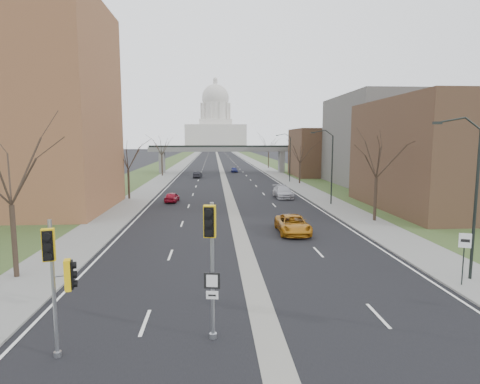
{
  "coord_description": "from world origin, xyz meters",
  "views": [
    {
      "loc": [
        -2.09,
        -14.14,
        7.58
      ],
      "look_at": [
        -0.38,
        11.63,
        4.25
      ],
      "focal_mm": 30.0,
      "sensor_mm": 36.0,
      "label": 1
    }
  ],
  "objects": [
    {
      "name": "pedestrian_bridge",
      "position": [
        0.0,
        80.0,
        4.84
      ],
      "size": [
        34.0,
        3.0,
        6.45
      ],
      "color": "slate",
      "rests_on": "ground"
    },
    {
      "name": "commercial_block_far",
      "position": [
        22.0,
        70.0,
        5.0
      ],
      "size": [
        14.0,
        14.0,
        10.0
      ],
      "primitive_type": "cube",
      "color": "#503825",
      "rests_on": "ground"
    },
    {
      "name": "median_strip",
      "position": [
        0.0,
        150.0,
        0.0
      ],
      "size": [
        1.2,
        600.0,
        0.02
      ],
      "primitive_type": "cube",
      "color": "gray",
      "rests_on": "ground"
    },
    {
      "name": "sidewalk_right",
      "position": [
        12.0,
        150.0,
        0.06
      ],
      "size": [
        4.0,
        600.0,
        0.12
      ],
      "primitive_type": "cube",
      "color": "gray",
      "rests_on": "ground"
    },
    {
      "name": "car_right_far",
      "position": [
        2.89,
        81.68,
        0.61
      ],
      "size": [
        1.59,
        3.65,
        1.22
      ],
      "primitive_type": "imported",
      "rotation": [
        0.0,
        0.0,
        0.04
      ],
      "color": "navy",
      "rests_on": "ground"
    },
    {
      "name": "tree_right_c",
      "position": [
        13.0,
        95.0,
        7.04
      ],
      "size": [
        7.65,
        7.65,
        9.99
      ],
      "color": "#382B21",
      "rests_on": "sidewalk_right"
    },
    {
      "name": "signal_pole_left",
      "position": [
        -7.42,
        -0.59,
        3.23
      ],
      "size": [
        0.82,
        1.04,
        4.93
      ],
      "rotation": [
        0.0,
        0.0,
        0.23
      ],
      "color": "gray",
      "rests_on": "ground"
    },
    {
      "name": "car_right_mid",
      "position": [
        7.1,
        38.22,
        0.78
      ],
      "size": [
        2.35,
        5.42,
        1.55
      ],
      "primitive_type": "imported",
      "rotation": [
        0.0,
        0.0,
        0.03
      ],
      "color": "#ACADB4",
      "rests_on": "ground"
    },
    {
      "name": "grass_verge_right",
      "position": [
        18.0,
        150.0,
        0.05
      ],
      "size": [
        8.0,
        600.0,
        0.1
      ],
      "primitive_type": "cube",
      "color": "#324821",
      "rests_on": "ground"
    },
    {
      "name": "streetlight_far",
      "position": [
        10.99,
        58.0,
        6.95
      ],
      "size": [
        2.61,
        0.2,
        8.7
      ],
      "color": "black",
      "rests_on": "sidewalk_right"
    },
    {
      "name": "sidewalk_left",
      "position": [
        -12.0,
        150.0,
        0.06
      ],
      "size": [
        4.0,
        600.0,
        0.12
      ],
      "primitive_type": "cube",
      "color": "gray",
      "rests_on": "ground"
    },
    {
      "name": "speed_limit_sign",
      "position": [
        10.76,
        5.12,
        2.01
      ],
      "size": [
        0.56,
        0.25,
        2.74
      ],
      "rotation": [
        0.0,
        0.0,
        -0.39
      ],
      "color": "black",
      "rests_on": "sidewalk_right"
    },
    {
      "name": "streetlight_mid",
      "position": [
        10.99,
        32.0,
        6.95
      ],
      "size": [
        2.61,
        0.2,
        8.7
      ],
      "color": "black",
      "rests_on": "sidewalk_right"
    },
    {
      "name": "signal_pole_median",
      "position": [
        -2.21,
        0.22,
        3.7
      ],
      "size": [
        0.63,
        0.88,
        5.32
      ],
      "rotation": [
        0.0,
        0.0,
        -0.16
      ],
      "color": "gray",
      "rests_on": "ground"
    },
    {
      "name": "commercial_block_mid",
      "position": [
        28.0,
        52.0,
        7.5
      ],
      "size": [
        18.0,
        22.0,
        15.0
      ],
      "primitive_type": "cube",
      "color": "#5E5C56",
      "rests_on": "ground"
    },
    {
      "name": "capitol",
      "position": [
        0.0,
        320.0,
        18.6
      ],
      "size": [
        48.0,
        42.0,
        55.75
      ],
      "color": "silver",
      "rests_on": "ground"
    },
    {
      "name": "car_left_near",
      "position": [
        -7.26,
        35.44,
        0.62
      ],
      "size": [
        1.76,
        3.73,
        1.23
      ],
      "primitive_type": "imported",
      "rotation": [
        0.0,
        0.0,
        3.06
      ],
      "color": "maroon",
      "rests_on": "ground"
    },
    {
      "name": "tree_left_c",
      "position": [
        -13.0,
        72.0,
        7.04
      ],
      "size": [
        7.65,
        7.65,
        9.99
      ],
      "color": "#382B21",
      "rests_on": "sidewalk_left"
    },
    {
      "name": "tree_left_a",
      "position": [
        -13.0,
        8.0,
        6.64
      ],
      "size": [
        7.2,
        7.2,
        9.4
      ],
      "color": "#382B21",
      "rests_on": "sidewalk_left"
    },
    {
      "name": "streetlight_near",
      "position": [
        10.99,
        6.0,
        6.95
      ],
      "size": [
        2.61,
        0.2,
        8.7
      ],
      "color": "black",
      "rests_on": "sidewalk_right"
    },
    {
      "name": "car_left_far",
      "position": [
        -5.31,
        67.97,
        0.63
      ],
      "size": [
        1.81,
        3.96,
        1.26
      ],
      "primitive_type": "imported",
      "rotation": [
        0.0,
        0.0,
        3.01
      ],
      "color": "black",
      "rests_on": "ground"
    },
    {
      "name": "road_surface",
      "position": [
        0.0,
        150.0,
        0.01
      ],
      "size": [
        20.0,
        600.0,
        0.01
      ],
      "primitive_type": "cube",
      "color": "black",
      "rests_on": "ground"
    },
    {
      "name": "commercial_block_near",
      "position": [
        24.0,
        28.0,
        6.0
      ],
      "size": [
        16.0,
        20.0,
        12.0
      ],
      "primitive_type": "cube",
      "color": "#503825",
      "rests_on": "ground"
    },
    {
      "name": "tree_right_a",
      "position": [
        13.0,
        22.0,
        6.64
      ],
      "size": [
        7.2,
        7.2,
        9.4
      ],
      "color": "#382B21",
      "rests_on": "sidewalk_right"
    },
    {
      "name": "tree_left_b",
      "position": [
        -13.0,
        38.0,
        6.23
      ],
      "size": [
        6.75,
        6.75,
        8.81
      ],
      "color": "#382B21",
      "rests_on": "sidewalk_left"
    },
    {
      "name": "grass_verge_left",
      "position": [
        -18.0,
        150.0,
        0.05
      ],
      "size": [
        8.0,
        600.0,
        0.1
      ],
      "primitive_type": "cube",
      "color": "#324821",
      "rests_on": "ground"
    },
    {
      "name": "car_right_near",
      "position": [
        4.39,
        17.8,
        0.74
      ],
      "size": [
        2.52,
        5.33,
        1.47
      ],
      "primitive_type": "imported",
      "rotation": [
        0.0,
        0.0,
        -0.02
      ],
      "color": "#AC6912",
      "rests_on": "ground"
    },
    {
      "name": "tree_right_b",
      "position": [
        13.0,
        55.0,
        5.82
      ],
      "size": [
        6.3,
        6.3,
        8.22
      ],
      "color": "#382B21",
      "rests_on": "sidewalk_right"
    },
    {
      "name": "ground",
      "position": [
        0.0,
        0.0,
        0.0
      ],
      "size": [
        700.0,
        700.0,
        0.0
      ],
      "primitive_type": "plane",
      "color": "black",
      "rests_on": "ground"
    }
  ]
}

